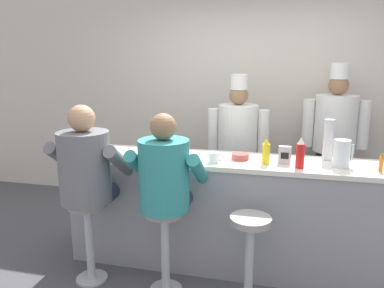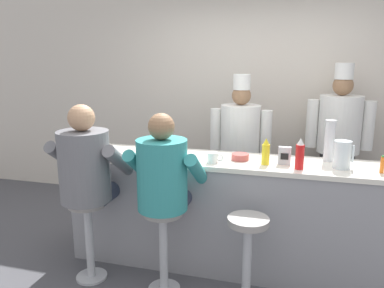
% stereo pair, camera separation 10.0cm
% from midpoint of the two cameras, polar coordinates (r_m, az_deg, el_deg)
% --- Properties ---
extents(ground_plane, '(20.00, 20.00, 0.00)m').
position_cam_midpoint_polar(ground_plane, '(3.39, 3.77, -20.11)').
color(ground_plane, '#4C4C51').
extents(wall_back, '(10.00, 0.06, 2.70)m').
position_cam_midpoint_polar(wall_back, '(4.72, 7.94, 6.72)').
color(wall_back, beige).
rests_on(wall_back, ground_plane).
extents(diner_counter, '(2.89, 0.56, 1.00)m').
position_cam_midpoint_polar(diner_counter, '(3.40, 4.72, -10.44)').
color(diner_counter, gray).
rests_on(diner_counter, ground_plane).
extents(ketchup_bottle_red, '(0.07, 0.07, 0.25)m').
position_cam_midpoint_polar(ketchup_bottle_red, '(3.03, 15.26, -1.46)').
color(ketchup_bottle_red, red).
rests_on(ketchup_bottle_red, diner_counter).
extents(mustard_bottle_yellow, '(0.06, 0.06, 0.22)m').
position_cam_midpoint_polar(mustard_bottle_yellow, '(3.10, 10.32, -1.17)').
color(mustard_bottle_yellow, yellow).
rests_on(mustard_bottle_yellow, diner_counter).
extents(hot_sauce_bottle_orange, '(0.03, 0.03, 0.13)m').
position_cam_midpoint_polar(hot_sauce_bottle_orange, '(3.17, 26.07, -2.63)').
color(hot_sauce_bottle_orange, orange).
rests_on(hot_sauce_bottle_orange, diner_counter).
extents(water_pitcher_clear, '(0.15, 0.13, 0.22)m').
position_cam_midpoint_polar(water_pitcher_clear, '(3.17, 21.01, -1.35)').
color(water_pitcher_clear, silver).
rests_on(water_pitcher_clear, diner_counter).
extents(breakfast_plate, '(0.24, 0.24, 0.05)m').
position_cam_midpoint_polar(breakfast_plate, '(3.51, -15.68, -1.27)').
color(breakfast_plate, white).
rests_on(breakfast_plate, diner_counter).
extents(cereal_bowl, '(0.15, 0.15, 0.05)m').
position_cam_midpoint_polar(cereal_bowl, '(3.22, 6.47, -1.90)').
color(cereal_bowl, '#B24C47').
rests_on(cereal_bowl, diner_counter).
extents(coffee_mug_white, '(0.14, 0.09, 0.09)m').
position_cam_midpoint_polar(coffee_mug_white, '(3.10, 2.43, -2.08)').
color(coffee_mug_white, white).
rests_on(coffee_mug_white, diner_counter).
extents(cup_stack_steel, '(0.09, 0.09, 0.35)m').
position_cam_midpoint_polar(cup_stack_steel, '(3.34, 19.26, 0.61)').
color(cup_stack_steel, '#B7BABF').
rests_on(cup_stack_steel, diner_counter).
extents(napkin_dispenser_chrome, '(0.10, 0.06, 0.15)m').
position_cam_midpoint_polar(napkin_dispenser_chrome, '(3.14, 13.06, -1.63)').
color(napkin_dispenser_chrome, silver).
rests_on(napkin_dispenser_chrome, diner_counter).
extents(diner_seated_grey, '(0.62, 0.61, 1.50)m').
position_cam_midpoint_polar(diner_seated_grey, '(3.16, -16.56, -3.98)').
color(diner_seated_grey, '#B2B5BA').
rests_on(diner_seated_grey, ground_plane).
extents(diner_seated_teal, '(0.59, 0.58, 1.45)m').
position_cam_midpoint_polar(diner_seated_teal, '(2.90, -5.07, -5.42)').
color(diner_seated_teal, '#B2B5BA').
rests_on(diner_seated_teal, ground_plane).
extents(empty_stool_round, '(0.31, 0.31, 0.71)m').
position_cam_midpoint_polar(empty_stool_round, '(2.92, 7.78, -15.23)').
color(empty_stool_round, '#B2B5BA').
rests_on(empty_stool_round, ground_plane).
extents(cook_in_whites_near, '(0.66, 0.42, 1.69)m').
position_cam_midpoint_polar(cook_in_whites_near, '(4.09, 6.25, -0.16)').
color(cook_in_whites_near, '#232328').
rests_on(cook_in_whites_near, ground_plane).
extents(cook_in_whites_far, '(0.70, 0.45, 1.80)m').
position_cam_midpoint_polar(cook_in_whites_far, '(4.44, 20.24, 0.99)').
color(cook_in_whites_far, '#232328').
rests_on(cook_in_whites_far, ground_plane).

